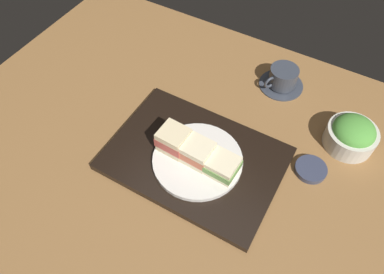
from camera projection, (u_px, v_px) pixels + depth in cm
name	position (u px, v px, depth cm)	size (l,w,h in cm)	color
ground_plane	(199.00, 158.00, 94.02)	(140.00, 100.00, 3.00)	brown
serving_tray	(196.00, 159.00, 90.91)	(42.51, 30.10, 1.90)	black
sandwich_plate	(198.00, 160.00, 88.90)	(22.16, 22.16, 1.22)	silver
sandwich_near	(174.00, 140.00, 88.04)	(7.48, 6.82, 6.10)	beige
sandwich_middle	(198.00, 152.00, 86.20)	(7.35, 6.72, 5.48)	beige
sandwich_far	(223.00, 166.00, 84.49)	(7.39, 7.05, 4.53)	beige
salad_bowl	(352.00, 135.00, 91.81)	(12.77, 12.77, 8.41)	beige
coffee_cup	(282.00, 78.00, 105.18)	(12.98, 12.98, 6.33)	#333842
small_sauce_dish	(311.00, 169.00, 89.43)	(7.86, 7.86, 1.43)	#33384C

